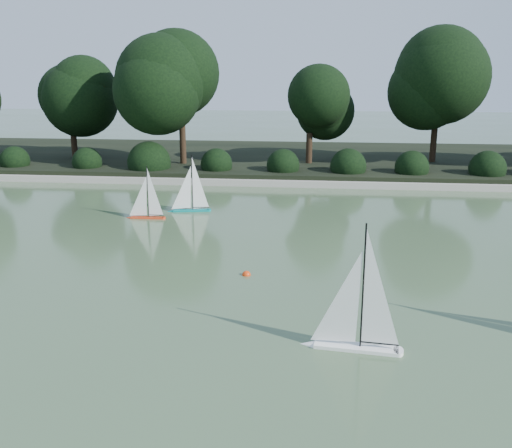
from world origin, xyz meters
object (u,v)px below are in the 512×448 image
Objects in this scene: sailboat_white_a at (349,328)px; race_buoy at (246,275)px; sailboat_orange at (144,210)px; sailboat_teal at (188,202)px.

sailboat_white_a is 11.88× the size of race_buoy.
race_buoy is at bearing -51.20° from sailboat_orange.
race_buoy is (1.89, -4.11, -0.22)m from sailboat_teal.
sailboat_orange is at bearing 126.35° from sailboat_white_a.
sailboat_teal is at bearing 117.68° from sailboat_white_a.
sailboat_orange is at bearing -138.01° from sailboat_teal.
sailboat_orange reaches higher than race_buoy.
sailboat_white_a reaches higher than race_buoy.
sailboat_teal is at bearing 114.67° from race_buoy.
sailboat_orange is (-4.22, 5.73, -0.06)m from sailboat_white_a.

